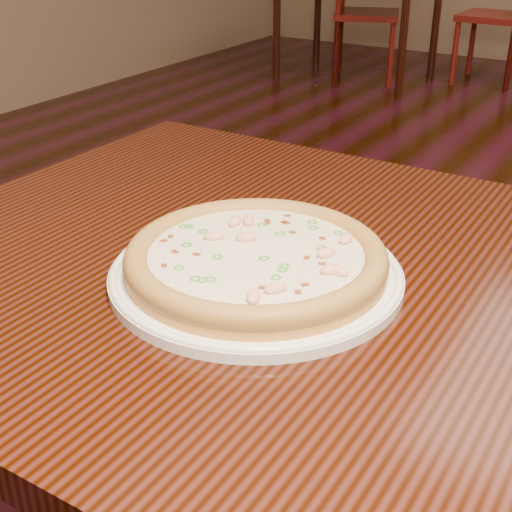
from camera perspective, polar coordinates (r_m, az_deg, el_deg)
The scene contains 5 objects.
hero_table at distance 0.84m, azimuth 8.85°, elevation -8.47°, with size 1.20×0.80×0.75m.
plate at distance 0.79m, azimuth 0.00°, elevation -1.37°, with size 0.33×0.33×0.02m.
pizza at distance 0.79m, azimuth 0.02°, elevation -0.19°, with size 0.29×0.29×0.03m.
chair_a at distance 5.07m, azimuth 8.21°, elevation 18.70°, with size 0.54×0.54×0.95m.
chair_b at distance 5.14m, azimuth 19.21°, elevation 17.67°, with size 0.43×0.43×0.95m.
Camera 1 is at (-0.09, -1.28, 1.13)m, focal length 50.00 mm.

